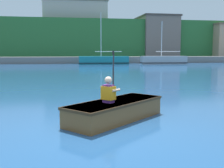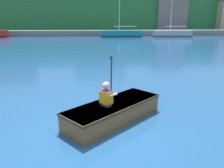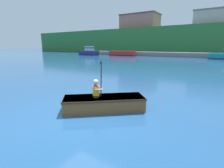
{
  "view_description": "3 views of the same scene",
  "coord_description": "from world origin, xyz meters",
  "px_view_note": "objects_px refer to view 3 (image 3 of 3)",
  "views": [
    {
      "loc": [
        -0.76,
        -5.69,
        1.63
      ],
      "look_at": [
        0.44,
        1.27,
        0.81
      ],
      "focal_mm": 45.0,
      "sensor_mm": 36.0,
      "label": 1
    },
    {
      "loc": [
        -0.04,
        -4.35,
        2.45
      ],
      "look_at": [
        0.44,
        1.27,
        0.81
      ],
      "focal_mm": 35.0,
      "sensor_mm": 36.0,
      "label": 2
    },
    {
      "loc": [
        3.77,
        -3.84,
        2.13
      ],
      "look_at": [
        0.44,
        1.27,
        0.81
      ],
      "focal_mm": 28.0,
      "sensor_mm": 36.0,
      "label": 3
    }
  ],
  "objects_px": {
    "person_paddler": "(96,89)",
    "rowboat_foreground": "(105,102)",
    "moored_boat_dock_center_far": "(89,52)",
    "moored_boat_dock_east_inner": "(122,54)"
  },
  "relations": [
    {
      "from": "moored_boat_dock_center_far",
      "to": "rowboat_foreground",
      "type": "xyz_separation_m",
      "value": [
        24.49,
        -27.82,
        -0.54
      ]
    },
    {
      "from": "moored_boat_dock_center_far",
      "to": "moored_boat_dock_east_inner",
      "type": "distance_m",
      "value": 8.35
    },
    {
      "from": "moored_boat_dock_east_inner",
      "to": "rowboat_foreground",
      "type": "relative_size",
      "value": 2.26
    },
    {
      "from": "moored_boat_dock_center_far",
      "to": "moored_boat_dock_east_inner",
      "type": "height_order",
      "value": "moored_boat_dock_center_far"
    },
    {
      "from": "moored_boat_dock_center_far",
      "to": "rowboat_foreground",
      "type": "bearing_deg",
      "value": -48.64
    },
    {
      "from": "rowboat_foreground",
      "to": "person_paddler",
      "type": "bearing_deg",
      "value": -138.99
    },
    {
      "from": "rowboat_foreground",
      "to": "person_paddler",
      "type": "height_order",
      "value": "person_paddler"
    },
    {
      "from": "moored_boat_dock_center_far",
      "to": "person_paddler",
      "type": "xyz_separation_m",
      "value": [
        24.26,
        -28.01,
        -0.07
      ]
    },
    {
      "from": "moored_boat_dock_east_inner",
      "to": "moored_boat_dock_center_far",
      "type": "bearing_deg",
      "value": -166.8
    },
    {
      "from": "person_paddler",
      "to": "rowboat_foreground",
      "type": "bearing_deg",
      "value": 41.01
    }
  ]
}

